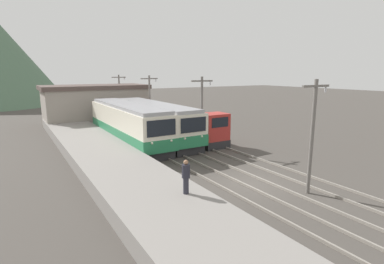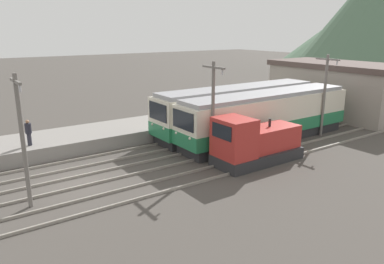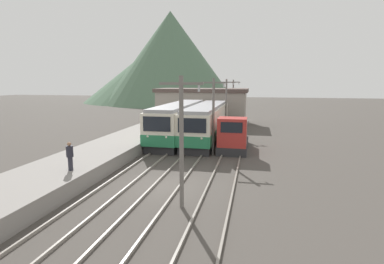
{
  "view_description": "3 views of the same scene",
  "coord_description": "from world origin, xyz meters",
  "views": [
    {
      "loc": [
        -11.69,
        -12.48,
        6.47
      ],
      "look_at": [
        0.2,
        6.94,
        1.91
      ],
      "focal_mm": 28.0,
      "sensor_mm": 36.0,
      "label": 1
    },
    {
      "loc": [
        18.85,
        -5.52,
        7.89
      ],
      "look_at": [
        0.83,
        6.95,
        1.86
      ],
      "focal_mm": 35.0,
      "sensor_mm": 36.0,
      "label": 2
    },
    {
      "loc": [
        4.93,
        -15.67,
        5.87
      ],
      "look_at": [
        -0.25,
        8.84,
        1.63
      ],
      "focal_mm": 28.0,
      "sensor_mm": 36.0,
      "label": 3
    }
  ],
  "objects": [
    {
      "name": "person_on_platform",
      "position": [
        -5.1,
        -1.19,
        1.82
      ],
      "size": [
        0.38,
        0.38,
        1.62
      ],
      "color": "#282833",
      "rests_on": "platform_left"
    },
    {
      "name": "track_left",
      "position": [
        -2.6,
        0.0,
        0.07
      ],
      "size": [
        1.54,
        60.0,
        0.14
      ],
      "color": "gray",
      "rests_on": "ground"
    },
    {
      "name": "station_building",
      "position": [
        -2.36,
        26.0,
        2.48
      ],
      "size": [
        12.6,
        6.3,
        4.91
      ],
      "color": "gray",
      "rests_on": "ground"
    },
    {
      "name": "commuter_train_center",
      "position": [
        0.2,
        14.0,
        1.66
      ],
      "size": [
        2.84,
        14.69,
        3.56
      ],
      "color": "#28282B",
      "rests_on": "ground"
    },
    {
      "name": "mountain_backdrop",
      "position": [
        -20.71,
        66.87,
        10.23
      ],
      "size": [
        45.35,
        45.87,
        24.06
      ],
      "color": "#517056",
      "rests_on": "ground"
    },
    {
      "name": "ground_plane",
      "position": [
        0.0,
        0.0,
        0.0
      ],
      "size": [
        200.0,
        200.0,
        0.0
      ],
      "primitive_type": "plane",
      "color": "#47423D"
    },
    {
      "name": "catenary_mast_mid",
      "position": [
        1.71,
        7.86,
        3.38
      ],
      "size": [
        2.0,
        0.2,
        6.13
      ],
      "color": "slate",
      "rests_on": "ground"
    },
    {
      "name": "track_center",
      "position": [
        0.2,
        0.0,
        0.07
      ],
      "size": [
        1.54,
        60.0,
        0.14
      ],
      "color": "gray",
      "rests_on": "ground"
    },
    {
      "name": "catenary_mast_distant",
      "position": [
        1.71,
        28.94,
        3.38
      ],
      "size": [
        2.0,
        0.2,
        6.13
      ],
      "color": "slate",
      "rests_on": "ground"
    },
    {
      "name": "catenary_mast_far",
      "position": [
        1.71,
        18.4,
        3.38
      ],
      "size": [
        2.0,
        0.2,
        6.13
      ],
      "color": "slate",
      "rests_on": "ground"
    },
    {
      "name": "track_right",
      "position": [
        3.2,
        0.0,
        0.07
      ],
      "size": [
        1.54,
        60.0,
        0.14
      ],
      "color": "gray",
      "rests_on": "ground"
    },
    {
      "name": "platform_left",
      "position": [
        -6.25,
        0.0,
        0.47
      ],
      "size": [
        4.5,
        54.0,
        0.94
      ],
      "primitive_type": "cube",
      "color": "gray",
      "rests_on": "ground"
    },
    {
      "name": "shunting_locomotive",
      "position": [
        3.2,
        9.89,
        1.21
      ],
      "size": [
        2.4,
        5.79,
        3.0
      ],
      "color": "#28282B",
      "rests_on": "ground"
    },
    {
      "name": "catenary_mast_near",
      "position": [
        1.71,
        -2.69,
        3.38
      ],
      "size": [
        2.0,
        0.2,
        6.13
      ],
      "color": "slate",
      "rests_on": "ground"
    },
    {
      "name": "commuter_train_left",
      "position": [
        -2.6,
        13.73,
        1.7
      ],
      "size": [
        2.84,
        14.53,
        3.65
      ],
      "color": "#28282B",
      "rests_on": "ground"
    }
  ]
}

